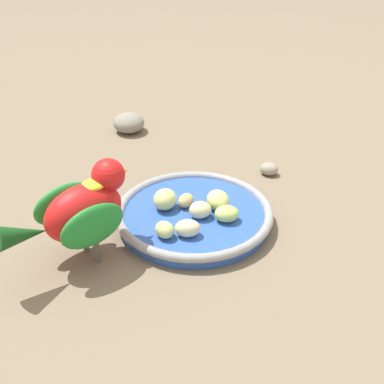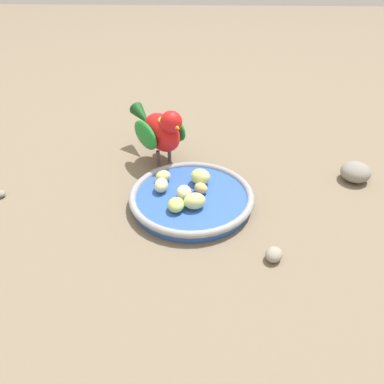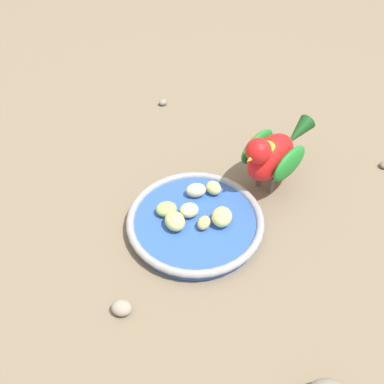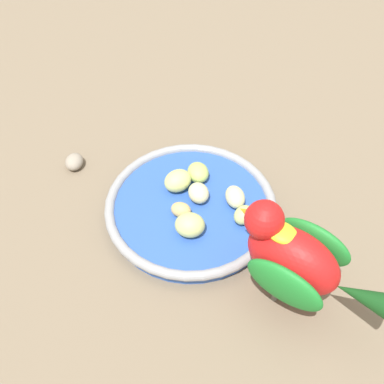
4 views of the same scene
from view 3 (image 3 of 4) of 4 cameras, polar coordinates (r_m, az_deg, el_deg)
name	(u,v)px [view 3 (image 3 of 4)]	position (r m, az deg, el deg)	size (l,w,h in m)	color
ground_plane	(188,218)	(0.85, -0.51, -3.02)	(4.00, 4.00, 0.00)	#756651
feeding_bowl	(195,222)	(0.83, 0.39, -3.59)	(0.23, 0.23, 0.03)	#2D56B7
apple_piece_0	(204,223)	(0.81, 1.41, -3.64)	(0.03, 0.02, 0.02)	tan
apple_piece_1	(192,210)	(0.82, 0.00, -2.10)	(0.03, 0.03, 0.02)	beige
apple_piece_2	(214,188)	(0.86, 2.55, 0.49)	(0.03, 0.02, 0.02)	#C6D17A
apple_piece_3	(196,190)	(0.85, 0.48, 0.21)	(0.04, 0.03, 0.02)	beige
apple_piece_4	(175,221)	(0.80, -2.03, -3.43)	(0.04, 0.03, 0.03)	#C6D17A
apple_piece_5	(222,217)	(0.81, 3.53, -2.93)	(0.04, 0.03, 0.03)	#C6D17A
apple_piece_6	(166,208)	(0.83, -3.05, -1.94)	(0.04, 0.03, 0.02)	#B2CC66
parrot	(272,154)	(0.87, 9.37, 4.42)	(0.14, 0.17, 0.14)	#59544C
pebble_0	(122,308)	(0.74, -8.27, -13.31)	(0.03, 0.03, 0.02)	gray
pebble_1	(163,102)	(1.11, -3.43, 10.47)	(0.02, 0.02, 0.01)	gray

